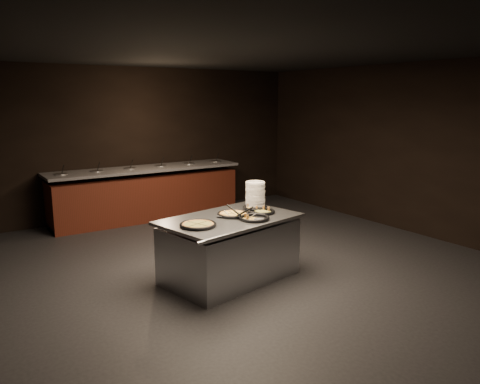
{
  "coord_description": "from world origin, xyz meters",
  "views": [
    {
      "loc": [
        -3.34,
        -4.83,
        2.28
      ],
      "look_at": [
        0.02,
        0.3,
        1.07
      ],
      "focal_mm": 35.0,
      "sensor_mm": 36.0,
      "label": 1
    }
  ],
  "objects_px": {
    "plate_stack": "(255,195)",
    "pan_cheese_whole": "(233,214)",
    "serving_counter": "(230,249)",
    "pan_veggie_whole": "(198,225)"
  },
  "relations": [
    {
      "from": "plate_stack",
      "to": "pan_cheese_whole",
      "type": "relative_size",
      "value": 0.87
    },
    {
      "from": "plate_stack",
      "to": "pan_cheese_whole",
      "type": "height_order",
      "value": "plate_stack"
    },
    {
      "from": "serving_counter",
      "to": "plate_stack",
      "type": "bearing_deg",
      "value": 14.67
    },
    {
      "from": "pan_veggie_whole",
      "to": "pan_cheese_whole",
      "type": "relative_size",
      "value": 1.07
    },
    {
      "from": "serving_counter",
      "to": "pan_cheese_whole",
      "type": "height_order",
      "value": "pan_cheese_whole"
    },
    {
      "from": "serving_counter",
      "to": "pan_veggie_whole",
      "type": "xyz_separation_m",
      "value": [
        -0.53,
        -0.15,
        0.44
      ]
    },
    {
      "from": "plate_stack",
      "to": "pan_cheese_whole",
      "type": "bearing_deg",
      "value": -156.06
    },
    {
      "from": "plate_stack",
      "to": "serving_counter",
      "type": "bearing_deg",
      "value": -153.98
    },
    {
      "from": "serving_counter",
      "to": "pan_veggie_whole",
      "type": "relative_size",
      "value": 4.31
    },
    {
      "from": "serving_counter",
      "to": "pan_cheese_whole",
      "type": "bearing_deg",
      "value": 25.19
    }
  ]
}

